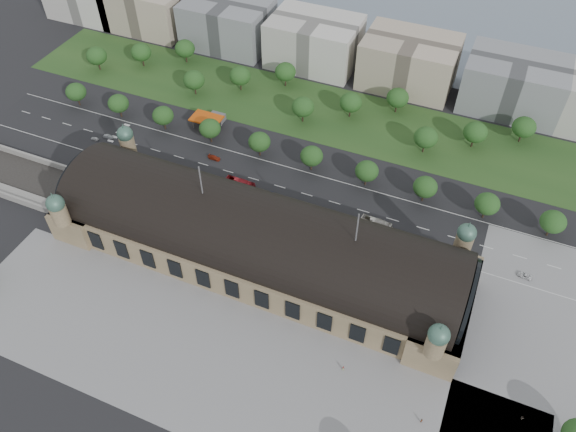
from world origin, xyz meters
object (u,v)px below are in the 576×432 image
at_px(parked_car_4, 198,185).
at_px(pedestrian_2, 522,418).
at_px(pedestrian_1, 421,421).
at_px(traffic_car_0, 95,139).
at_px(parked_car_0, 163,174).
at_px(parked_car_5, 173,185).
at_px(bus_mid, 284,206).
at_px(bus_west, 240,183).
at_px(pedestrian_0, 343,368).
at_px(parked_car_3, 191,183).
at_px(parked_car_2, 147,170).
at_px(petrol_station, 212,118).
at_px(traffic_car_3, 214,158).
at_px(parked_car_6, 209,188).
at_px(traffic_car_2, 192,178).
at_px(traffic_car_1, 108,137).
at_px(traffic_car_4, 271,193).
at_px(parked_car_1, 153,179).
at_px(traffic_car_6, 525,275).
at_px(bus_east, 376,223).

height_order(parked_car_4, pedestrian_2, pedestrian_2).
bearing_deg(pedestrian_1, traffic_car_0, 107.02).
bearing_deg(traffic_car_0, parked_car_0, 78.21).
xyz_separation_m(parked_car_5, bus_mid, (47.66, 5.95, 1.08)).
height_order(parked_car_5, bus_west, bus_west).
bearing_deg(parked_car_5, parked_car_0, -149.18).
bearing_deg(pedestrian_0, bus_west, 133.26).
bearing_deg(bus_mid, parked_car_3, 95.71).
bearing_deg(pedestrian_1, parked_car_3, 101.09).
bearing_deg(parked_car_0, parked_car_4, 52.80).
distance_m(traffic_car_0, parked_car_2, 34.45).
bearing_deg(bus_west, parked_car_4, 114.38).
bearing_deg(petrol_station, traffic_car_3, -60.37).
height_order(traffic_car_3, bus_west, bus_west).
relative_size(parked_car_6, bus_mid, 0.39).
xyz_separation_m(traffic_car_2, bus_west, (20.72, 3.85, 1.01)).
bearing_deg(petrol_station, parked_car_2, -103.65).
height_order(traffic_car_3, parked_car_6, traffic_car_3).
distance_m(parked_car_0, pedestrian_0, 113.36).
xyz_separation_m(parked_car_3, pedestrian_1, (112.19, -62.27, 0.30)).
bearing_deg(traffic_car_1, traffic_car_4, -100.41).
relative_size(traffic_car_3, parked_car_1, 1.01).
bearing_deg(pedestrian_0, pedestrian_1, -18.40).
bearing_deg(parked_car_2, bus_mid, 55.63).
xyz_separation_m(traffic_car_3, bus_mid, (39.97, -15.86, 0.99)).
height_order(traffic_car_6, bus_west, bus_west).
relative_size(petrol_station, traffic_car_1, 3.14).
height_order(traffic_car_0, bus_west, bus_west).
height_order(bus_mid, pedestrian_2, bus_mid).
relative_size(traffic_car_2, pedestrian_2, 3.25).
height_order(traffic_car_3, bus_east, bus_east).
bearing_deg(parked_car_0, parked_car_2, -127.20).
height_order(traffic_car_0, parked_car_2, parked_car_2).
bearing_deg(petrol_station, parked_car_0, -92.63).
bearing_deg(pedestrian_2, traffic_car_6, -12.42).
xyz_separation_m(parked_car_6, pedestrian_0, (77.19, -55.33, 0.21)).
bearing_deg(traffic_car_0, parked_car_2, 75.47).
height_order(traffic_car_1, traffic_car_2, traffic_car_2).
height_order(traffic_car_1, pedestrian_1, pedestrian_1).
xyz_separation_m(parked_car_0, parked_car_2, (-7.93, 0.00, -0.07)).
height_order(traffic_car_6, pedestrian_0, pedestrian_0).
height_order(traffic_car_4, parked_car_0, traffic_car_4).
distance_m(bus_mid, pedestrian_0, 72.50).
bearing_deg(pedestrian_2, parked_car_0, 53.39).
xyz_separation_m(traffic_car_6, bus_mid, (-91.75, -2.19, 1.09)).
bearing_deg(traffic_car_0, parked_car_6, 82.28).
distance_m(traffic_car_3, pedestrian_0, 111.67).
distance_m(bus_west, bus_east, 57.93).
distance_m(parked_car_2, pedestrian_0, 120.35).
relative_size(traffic_car_2, bus_mid, 0.44).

